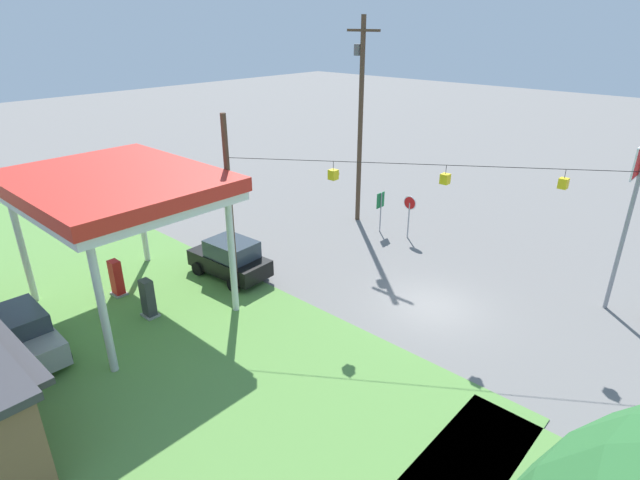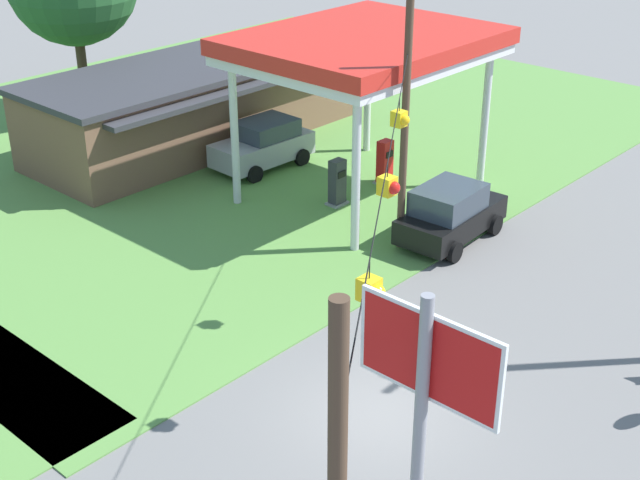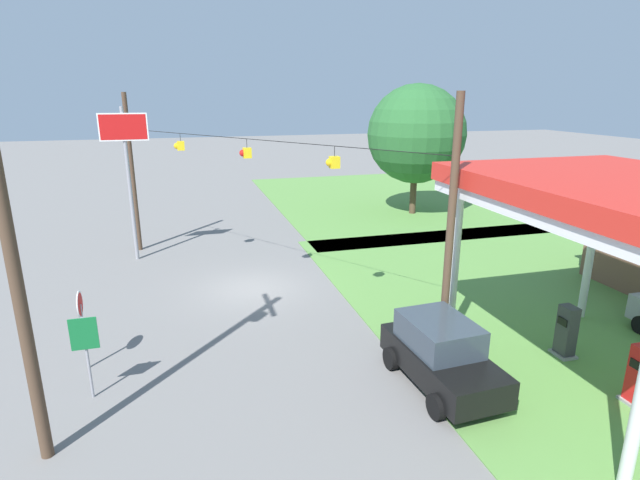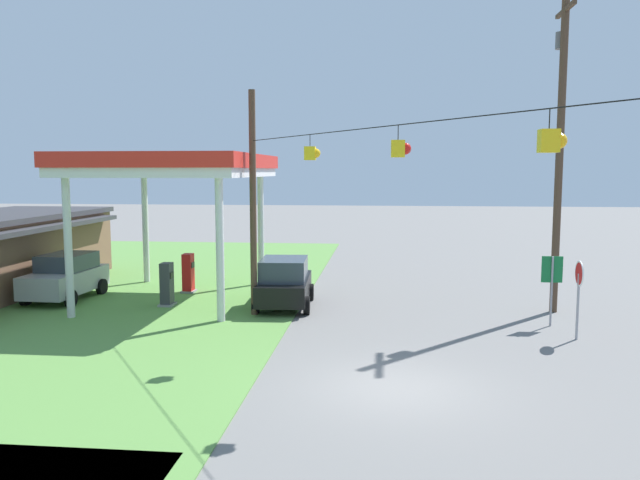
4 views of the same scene
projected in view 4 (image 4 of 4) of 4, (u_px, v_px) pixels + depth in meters
The scene contains 11 objects.
ground_plane at pixel (395, 388), 15.21m from camera, with size 160.00×160.00×0.00m, color slate.
grass_verge_station_corner at pixel (7, 286), 28.58m from camera, with size 36.00×28.00×0.04m, color #5B8E42.
gas_station_canopy at pixel (175, 168), 25.12m from camera, with size 8.65×6.91×5.94m.
fuel_pump_near at pixel (167, 286), 24.30m from camera, with size 0.71×0.56×1.72m.
fuel_pump_far at pixel (188, 274), 26.95m from camera, with size 0.71×0.56×1.72m.
car_at_pumps_front at pixel (284, 282), 24.14m from camera, with size 4.24×2.29×1.93m.
car_at_pumps_rear at pixel (66, 276), 25.56m from camera, with size 4.11×2.22×1.89m.
stop_sign_roadside at pixel (579, 283), 19.40m from camera, with size 0.80×0.08×2.50m.
route_sign at pixel (552, 276), 21.17m from camera, with size 0.10×0.70×2.40m.
utility_pole_main at pixel (560, 136), 22.76m from camera, with size 2.20×0.44×11.80m.
signal_span_gantry at pixel (398, 209), 14.72m from camera, with size 14.74×10.24×8.14m.
Camera 4 is at (-14.82, 0.32, 5.29)m, focal length 35.00 mm.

